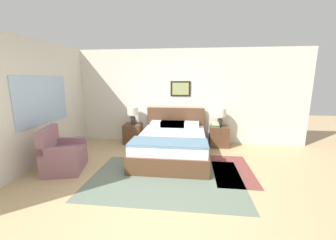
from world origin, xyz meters
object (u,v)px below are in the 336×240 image
at_px(bed, 172,144).
at_px(table_lamp_by_door, 220,114).
at_px(nightstand_near_window, 133,134).
at_px(nightstand_by_door, 219,136).
at_px(table_lamp_near_window, 133,112).
at_px(armchair, 63,156).

height_order(bed, table_lamp_by_door, table_lamp_by_door).
xyz_separation_m(nightstand_near_window, nightstand_by_door, (2.38, 0.00, 0.00)).
height_order(nightstand_near_window, table_lamp_by_door, table_lamp_by_door).
height_order(bed, table_lamp_near_window, table_lamp_near_window).
distance_m(bed, armchair, 2.32).
distance_m(bed, nightstand_by_door, 1.47).
bearing_deg(nightstand_near_window, table_lamp_by_door, -0.01).
distance_m(armchair, nightstand_by_door, 3.77).
relative_size(bed, table_lamp_by_door, 4.52).
distance_m(armchair, table_lamp_near_window, 2.17).
height_order(nightstand_by_door, table_lamp_by_door, table_lamp_by_door).
distance_m(armchair, nightstand_near_window, 2.08).
relative_size(armchair, table_lamp_by_door, 1.91).
relative_size(armchair, table_lamp_near_window, 1.91).
xyz_separation_m(nightstand_by_door, table_lamp_near_window, (-2.37, -0.00, 0.61)).
relative_size(table_lamp_near_window, table_lamp_by_door, 1.00).
xyz_separation_m(nightstand_by_door, table_lamp_by_door, (0.00, -0.00, 0.61)).
distance_m(nightstand_near_window, table_lamp_by_door, 2.47).
height_order(bed, nightstand_near_window, bed).
bearing_deg(nightstand_by_door, nightstand_near_window, 180.00).
xyz_separation_m(bed, table_lamp_by_door, (1.20, 0.85, 0.59)).
bearing_deg(bed, table_lamp_near_window, 144.07).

